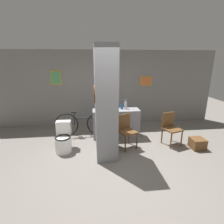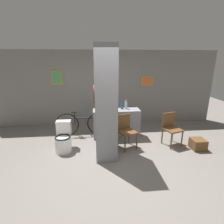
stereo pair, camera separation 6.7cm
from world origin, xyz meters
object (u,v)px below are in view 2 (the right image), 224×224
at_px(toilet, 63,139).
at_px(bicycle, 83,123).
at_px(chair_near_pillar, 126,129).
at_px(chair_by_doorway, 171,127).
at_px(bottle_tall, 126,105).

bearing_deg(toilet, bicycle, 64.18).
height_order(toilet, chair_near_pillar, chair_near_pillar).
xyz_separation_m(chair_by_doorway, bicycle, (-2.44, 0.87, -0.13)).
relative_size(bicycle, bottle_tall, 5.43).
distance_m(chair_by_doorway, bottle_tall, 1.43).
height_order(chair_by_doorway, bottle_tall, bottle_tall).
relative_size(toilet, chair_near_pillar, 0.84).
height_order(toilet, bicycle, bicycle).
bearing_deg(toilet, chair_near_pillar, 0.81).
xyz_separation_m(chair_near_pillar, bottle_tall, (0.13, 0.79, 0.46)).
height_order(chair_near_pillar, chair_by_doorway, same).
bearing_deg(chair_by_doorway, toilet, 163.89).
bearing_deg(chair_near_pillar, bottle_tall, 56.86).
bearing_deg(bicycle, toilet, -115.82).
bearing_deg(bottle_tall, toilet, -155.40).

